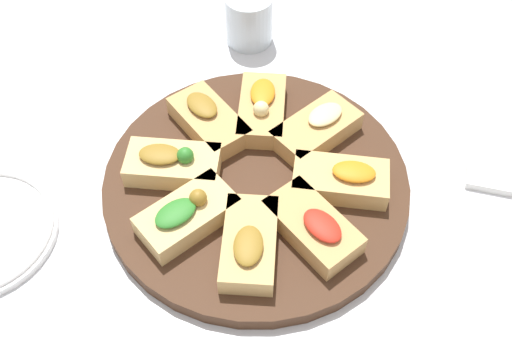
{
  "coord_description": "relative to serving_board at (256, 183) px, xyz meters",
  "views": [
    {
      "loc": [
        -0.15,
        0.48,
        0.69
      ],
      "look_at": [
        0.0,
        0.0,
        0.04
      ],
      "focal_mm": 42.0,
      "sensor_mm": 36.0,
      "label": 1
    }
  ],
  "objects": [
    {
      "name": "water_glass",
      "position": [
        0.11,
        -0.31,
        0.03
      ],
      "size": [
        0.08,
        0.08,
        0.09
      ],
      "primitive_type": "cylinder",
      "color": "silver",
      "rests_on": "ground_plane"
    },
    {
      "name": "focaccia_slice_1",
      "position": [
        0.06,
        0.1,
        0.03
      ],
      "size": [
        0.13,
        0.14,
        0.05
      ],
      "color": "#DBB775",
      "rests_on": "serving_board"
    },
    {
      "name": "serving_board",
      "position": [
        0.0,
        0.0,
        0.0
      ],
      "size": [
        0.43,
        0.43,
        0.02
      ],
      "primitive_type": "cylinder",
      "color": "#422819",
      "rests_on": "ground_plane"
    },
    {
      "name": "focaccia_slice_7",
      "position": [
        0.09,
        -0.07,
        0.03
      ],
      "size": [
        0.14,
        0.13,
        0.04
      ],
      "color": "tan",
      "rests_on": "serving_board"
    },
    {
      "name": "focaccia_slice_5",
      "position": [
        -0.06,
        -0.1,
        0.03
      ],
      "size": [
        0.12,
        0.14,
        0.04
      ],
      "color": "tan",
      "rests_on": "serving_board"
    },
    {
      "name": "focaccia_slice_3",
      "position": [
        -0.1,
        0.07,
        0.03
      ],
      "size": [
        0.14,
        0.13,
        0.04
      ],
      "color": "tan",
      "rests_on": "serving_board"
    },
    {
      "name": "focaccia_slice_2",
      "position": [
        -0.03,
        0.11,
        0.03
      ],
      "size": [
        0.09,
        0.14,
        0.04
      ],
      "color": "tan",
      "rests_on": "serving_board"
    },
    {
      "name": "ground_plane",
      "position": [
        0.0,
        0.0,
        -0.01
      ],
      "size": [
        3.0,
        3.0,
        0.0
      ],
      "primitive_type": "plane",
      "color": "silver"
    },
    {
      "name": "focaccia_slice_0",
      "position": [
        0.11,
        0.02,
        0.03
      ],
      "size": [
        0.14,
        0.09,
        0.05
      ],
      "color": "#DBB775",
      "rests_on": "serving_board"
    },
    {
      "name": "focaccia_slice_6",
      "position": [
        0.03,
        -0.11,
        0.03
      ],
      "size": [
        0.09,
        0.14,
        0.05
      ],
      "color": "tan",
      "rests_on": "serving_board"
    },
    {
      "name": "focaccia_slice_4",
      "position": [
        -0.12,
        -0.02,
        0.03
      ],
      "size": [
        0.14,
        0.09,
        0.04
      ],
      "color": "tan",
      "rests_on": "serving_board"
    }
  ]
}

